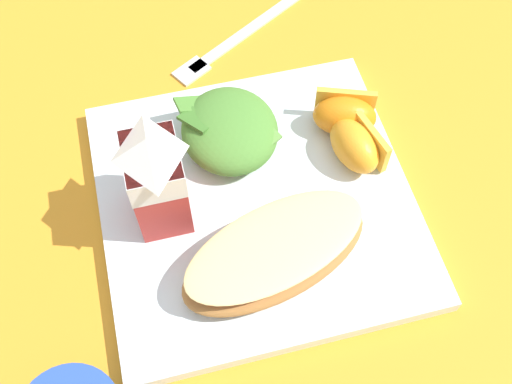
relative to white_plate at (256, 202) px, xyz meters
name	(u,v)px	position (x,y,z in m)	size (l,w,h in m)	color
ground	(256,206)	(0.00, 0.00, -0.01)	(3.00, 3.00, 0.00)	orange
white_plate	(256,202)	(0.00, 0.00, 0.00)	(0.28, 0.28, 0.02)	silver
cheesy_pizza_bread	(273,253)	(-0.07, 0.00, 0.03)	(0.12, 0.19, 0.04)	#A87038
green_salad_pile	(229,130)	(0.07, 0.01, 0.03)	(0.10, 0.09, 0.04)	#4C8433
milk_carton	(156,175)	(0.01, 0.08, 0.07)	(0.06, 0.05, 0.11)	#B7332D
orange_wedge_front	(356,145)	(0.02, -0.10, 0.03)	(0.07, 0.05, 0.04)	orange
orange_wedge_middle	(345,115)	(0.06, -0.10, 0.03)	(0.06, 0.07, 0.04)	orange
metal_fork	(232,41)	(0.21, -0.02, -0.01)	(0.11, 0.17, 0.01)	silver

